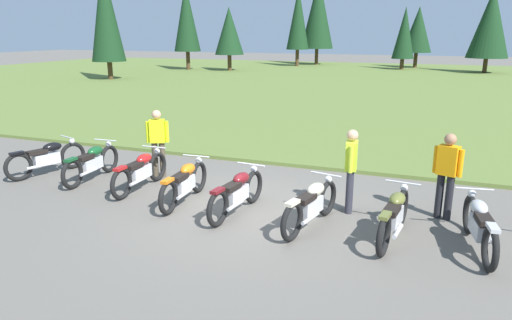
% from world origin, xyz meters
% --- Properties ---
extents(ground_plane, '(140.00, 140.00, 0.00)m').
position_xyz_m(ground_plane, '(0.00, 0.00, 0.00)').
color(ground_plane, '#605B54').
extents(grass_moorland, '(80.00, 44.00, 0.10)m').
position_xyz_m(grass_moorland, '(0.00, 25.33, 0.05)').
color(grass_moorland, '#5B7033').
rests_on(grass_moorland, ground).
extents(forest_treeline, '(42.73, 24.56, 9.19)m').
position_xyz_m(forest_treeline, '(0.53, 33.54, 4.43)').
color(forest_treeline, '#47331E').
rests_on(forest_treeline, ground).
extents(motorcycle_black, '(0.88, 2.02, 0.88)m').
position_xyz_m(motorcycle_black, '(-5.58, 0.53, 0.44)').
color(motorcycle_black, black).
rests_on(motorcycle_black, ground).
extents(motorcycle_british_green, '(0.62, 2.10, 0.88)m').
position_xyz_m(motorcycle_british_green, '(-4.23, 0.56, 0.44)').
color(motorcycle_british_green, black).
rests_on(motorcycle_british_green, ground).
extents(motorcycle_red, '(0.62, 2.10, 0.88)m').
position_xyz_m(motorcycle_red, '(-2.71, 0.37, 0.44)').
color(motorcycle_red, black).
rests_on(motorcycle_red, ground).
extents(motorcycle_orange, '(0.62, 2.10, 0.88)m').
position_xyz_m(motorcycle_orange, '(-1.36, -0.01, 0.44)').
color(motorcycle_orange, black).
rests_on(motorcycle_orange, ground).
extents(motorcycle_maroon, '(0.62, 2.10, 0.88)m').
position_xyz_m(motorcycle_maroon, '(-0.09, -0.20, 0.44)').
color(motorcycle_maroon, black).
rests_on(motorcycle_maroon, ground).
extents(motorcycle_cream, '(0.71, 2.07, 0.88)m').
position_xyz_m(motorcycle_cream, '(1.43, -0.32, 0.44)').
color(motorcycle_cream, black).
rests_on(motorcycle_cream, ground).
extents(motorcycle_olive, '(0.62, 2.10, 0.88)m').
position_xyz_m(motorcycle_olive, '(2.89, -0.34, 0.44)').
color(motorcycle_olive, black).
rests_on(motorcycle_olive, ground).
extents(motorcycle_silver, '(0.66, 2.09, 0.88)m').
position_xyz_m(motorcycle_silver, '(4.23, -0.26, 0.44)').
color(motorcycle_silver, black).
rests_on(motorcycle_silver, ground).
extents(rider_with_back_turned, '(0.52, 0.33, 1.67)m').
position_xyz_m(rider_with_back_turned, '(3.70, 0.97, 0.95)').
color(rider_with_back_turned, black).
rests_on(rider_with_back_turned, ground).
extents(rider_in_hivis_vest, '(0.51, 0.35, 1.67)m').
position_xyz_m(rider_in_hivis_vest, '(-2.84, 1.35, 0.95)').
color(rider_in_hivis_vest, '#4C4233').
rests_on(rider_in_hivis_vest, ground).
extents(rider_near_row_end, '(0.26, 0.55, 1.67)m').
position_xyz_m(rider_near_row_end, '(1.95, 0.68, 0.95)').
color(rider_near_row_end, '#2D2D38').
rests_on(rider_near_row_end, ground).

